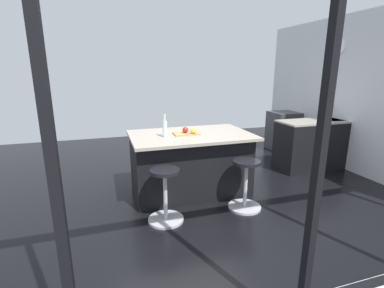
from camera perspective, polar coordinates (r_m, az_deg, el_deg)
The scene contains 12 objects.
ground_plane at distance 4.42m, azimuth -0.28°, elevation -9.35°, with size 8.10×8.10×0.00m, color black.
window_panel_rear at distance 1.95m, azimuth 23.44°, elevation -11.74°, with size 6.23×0.12×2.78m.
interior_partition_left at distance 5.81m, azimuth 30.89°, elevation 8.58°, with size 0.15×5.13×2.78m.
sink_cabinet at distance 5.92m, azimuth 25.19°, elevation 0.20°, with size 1.86×0.60×1.19m.
oven_range at distance 6.89m, azimuth 18.02°, elevation 2.57°, with size 0.60×0.61×0.88m.
kitchen_island at distance 4.21m, azimuth -0.40°, elevation -3.83°, with size 1.73×1.11×0.92m.
stool_by_window at distance 3.83m, azimuth 10.80°, elevation -8.40°, with size 0.44×0.44×0.67m.
stool_middle at distance 3.48m, azimuth -5.42°, elevation -10.66°, with size 0.44×0.44×0.67m.
cutting_board at distance 4.03m, azimuth -1.18°, elevation 2.14°, with size 0.36×0.24×0.02m, color tan.
apple_red at distance 4.02m, azimuth -1.37°, elevation 2.87°, with size 0.08×0.08×0.08m, color red.
apple_yellow at distance 3.98m, azimuth 0.29°, elevation 2.71°, with size 0.08×0.08×0.08m, color gold.
water_bottle at distance 3.86m, azimuth -5.52°, elevation 3.22°, with size 0.06×0.06×0.31m.
Camera 1 is at (1.21, 3.85, 1.81)m, focal length 26.28 mm.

